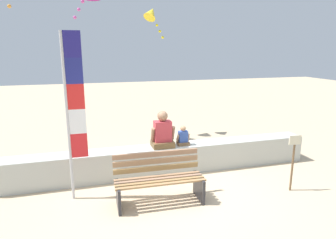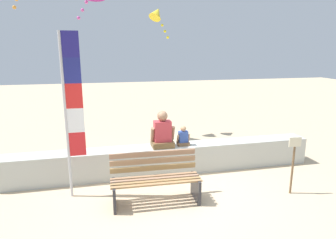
{
  "view_description": "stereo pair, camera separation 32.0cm",
  "coord_description": "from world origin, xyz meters",
  "px_view_note": "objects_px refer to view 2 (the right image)",
  "views": [
    {
      "loc": [
        -1.63,
        -4.98,
        2.72
      ],
      "look_at": [
        0.1,
        1.03,
        1.23
      ],
      "focal_mm": 31.65,
      "sensor_mm": 36.0,
      "label": 1
    },
    {
      "loc": [
        -1.32,
        -5.06,
        2.72
      ],
      "look_at": [
        0.1,
        1.03,
        1.23
      ],
      "focal_mm": 31.65,
      "sensor_mm": 36.0,
      "label": 2
    }
  ],
  "objects_px": {
    "park_bench": "(155,180)",
    "sign_post": "(293,160)",
    "person_child": "(183,138)",
    "flag_banner": "(71,106)",
    "kite_yellow": "(157,14)",
    "person_adult": "(162,133)"
  },
  "relations": [
    {
      "from": "sign_post",
      "to": "park_bench",
      "type": "bearing_deg",
      "value": 173.45
    },
    {
      "from": "park_bench",
      "to": "sign_post",
      "type": "height_order",
      "value": "sign_post"
    },
    {
      "from": "kite_yellow",
      "to": "person_child",
      "type": "bearing_deg",
      "value": -91.11
    },
    {
      "from": "park_bench",
      "to": "flag_banner",
      "type": "distance_m",
      "value": 2.01
    },
    {
      "from": "kite_yellow",
      "to": "sign_post",
      "type": "xyz_separation_m",
      "value": [
        1.67,
        -4.74,
        -3.09
      ]
    },
    {
      "from": "park_bench",
      "to": "flag_banner",
      "type": "bearing_deg",
      "value": 159.13
    },
    {
      "from": "park_bench",
      "to": "sign_post",
      "type": "distance_m",
      "value": 2.63
    },
    {
      "from": "person_adult",
      "to": "park_bench",
      "type": "bearing_deg",
      "value": -108.12
    },
    {
      "from": "flag_banner",
      "to": "sign_post",
      "type": "height_order",
      "value": "flag_banner"
    },
    {
      "from": "person_adult",
      "to": "person_child",
      "type": "distance_m",
      "value": 0.49
    },
    {
      "from": "flag_banner",
      "to": "kite_yellow",
      "type": "xyz_separation_m",
      "value": [
        2.34,
        3.9,
        2.02
      ]
    },
    {
      "from": "park_bench",
      "to": "person_child",
      "type": "distance_m",
      "value": 1.52
    },
    {
      "from": "person_child",
      "to": "flag_banner",
      "type": "height_order",
      "value": "flag_banner"
    },
    {
      "from": "flag_banner",
      "to": "park_bench",
      "type": "bearing_deg",
      "value": -20.87
    },
    {
      "from": "person_child",
      "to": "flag_banner",
      "type": "relative_size",
      "value": 0.15
    },
    {
      "from": "person_adult",
      "to": "flag_banner",
      "type": "bearing_deg",
      "value": -160.04
    },
    {
      "from": "park_bench",
      "to": "sign_post",
      "type": "bearing_deg",
      "value": -6.55
    },
    {
      "from": "sign_post",
      "to": "flag_banner",
      "type": "bearing_deg",
      "value": 168.21
    },
    {
      "from": "park_bench",
      "to": "sign_post",
      "type": "xyz_separation_m",
      "value": [
        2.6,
        -0.3,
        0.26
      ]
    },
    {
      "from": "flag_banner",
      "to": "sign_post",
      "type": "distance_m",
      "value": 4.23
    },
    {
      "from": "person_child",
      "to": "person_adult",
      "type": "bearing_deg",
      "value": -179.95
    },
    {
      "from": "kite_yellow",
      "to": "sign_post",
      "type": "height_order",
      "value": "kite_yellow"
    }
  ]
}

